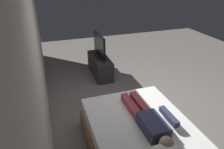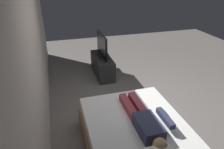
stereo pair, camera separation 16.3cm
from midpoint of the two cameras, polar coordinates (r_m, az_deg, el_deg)
ground_plane at (r=4.15m, az=7.80°, el=-9.86°), size 10.00×10.00×0.00m
back_wall at (r=3.58m, az=-19.44°, el=7.96°), size 6.40×0.10×2.80m
bed at (r=3.14m, az=8.90°, el=-18.27°), size 1.99×1.46×0.54m
person at (r=2.95m, az=10.78°, el=-12.58°), size 1.26×0.46×0.18m
remote at (r=3.27m, az=15.99°, el=-10.39°), size 0.15×0.04×0.02m
tv_stand at (r=5.35m, az=-1.80°, el=2.46°), size 1.10×0.40×0.50m
tv at (r=5.15m, az=-1.88°, el=7.88°), size 0.88×0.20×0.59m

